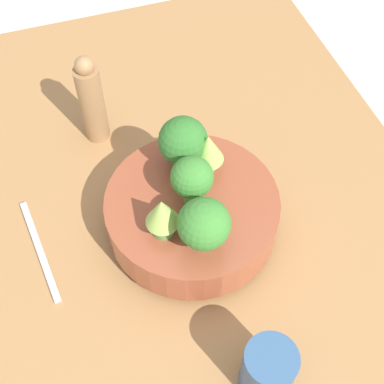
% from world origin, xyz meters
% --- Properties ---
extents(ground_plane, '(6.00, 6.00, 0.00)m').
position_xyz_m(ground_plane, '(0.00, 0.00, 0.00)').
color(ground_plane, silver).
extents(table, '(1.19, 0.72, 0.04)m').
position_xyz_m(table, '(0.00, 0.00, 0.02)').
color(table, '#9E7042').
rests_on(table, ground_plane).
extents(bowl, '(0.25, 0.25, 0.07)m').
position_xyz_m(bowl, '(-0.04, -0.02, 0.08)').
color(bowl, brown).
rests_on(bowl, table).
extents(broccoli_floret_right, '(0.07, 0.07, 0.08)m').
position_xyz_m(broccoli_floret_right, '(0.04, -0.03, 0.16)').
color(broccoli_floret_right, '#609347').
rests_on(broccoli_floret_right, bowl).
extents(broccoli_floret_center, '(0.06, 0.06, 0.08)m').
position_xyz_m(broccoli_floret_center, '(-0.04, -0.02, 0.17)').
color(broccoli_floret_center, '#609347').
rests_on(broccoli_floret_center, bowl).
extents(broccoli_floret_left, '(0.07, 0.07, 0.08)m').
position_xyz_m(broccoli_floret_left, '(-0.10, -0.01, 0.16)').
color(broccoli_floret_left, '#6BA34C').
rests_on(broccoli_floret_left, bowl).
extents(romanesco_piece_far, '(0.05, 0.05, 0.07)m').
position_xyz_m(romanesco_piece_far, '(-0.08, 0.02, 0.16)').
color(romanesco_piece_far, '#6BA34C').
rests_on(romanesco_piece_far, bowl).
extents(romanesco_piece_near, '(0.05, 0.05, 0.07)m').
position_xyz_m(romanesco_piece_near, '(-0.00, -0.07, 0.16)').
color(romanesco_piece_near, '#609347').
rests_on(romanesco_piece_near, bowl).
extents(cup, '(0.06, 0.06, 0.09)m').
position_xyz_m(cup, '(0.21, -0.01, 0.09)').
color(cup, '#33567F').
rests_on(cup, table).
extents(pepper_mill, '(0.04, 0.04, 0.17)m').
position_xyz_m(pepper_mill, '(-0.27, -0.12, 0.12)').
color(pepper_mill, '#997047').
rests_on(pepper_mill, table).
extents(fork, '(0.18, 0.03, 0.01)m').
position_xyz_m(fork, '(-0.07, -0.25, 0.04)').
color(fork, '#B2B2B7').
rests_on(fork, table).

